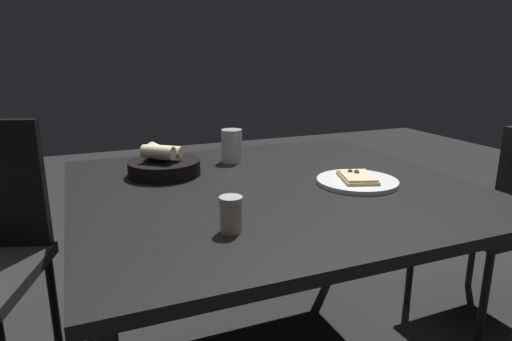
{
  "coord_description": "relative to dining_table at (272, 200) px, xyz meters",
  "views": [
    {
      "loc": [
        0.55,
        1.21,
        1.12
      ],
      "look_at": [
        0.05,
        -0.02,
        0.76
      ],
      "focal_mm": 31.32,
      "sensor_mm": 36.0,
      "label": 1
    }
  ],
  "objects": [
    {
      "name": "bread_basket",
      "position": [
        0.29,
        -0.24,
        0.08
      ],
      "size": [
        0.24,
        0.24,
        0.11
      ],
      "color": "black",
      "rests_on": "dining_table"
    },
    {
      "name": "pepper_shaker",
      "position": [
        0.24,
        0.3,
        0.09
      ],
      "size": [
        0.05,
        0.05,
        0.08
      ],
      "color": "#BFB299",
      "rests_on": "dining_table"
    },
    {
      "name": "chair_far",
      "position": [
        -0.97,
        0.06,
        -0.15
      ],
      "size": [
        0.45,
        0.45,
        0.87
      ],
      "color": "black",
      "rests_on": "ground"
    },
    {
      "name": "dining_table",
      "position": [
        0.0,
        0.0,
        0.0
      ],
      "size": [
        1.19,
        1.11,
        0.71
      ],
      "color": "black",
      "rests_on": "ground"
    },
    {
      "name": "pizza_plate",
      "position": [
        -0.25,
        0.09,
        0.06
      ],
      "size": [
        0.25,
        0.25,
        0.04
      ],
      "color": "white",
      "rests_on": "dining_table"
    },
    {
      "name": "beer_glass",
      "position": [
        0.02,
        -0.32,
        0.11
      ],
      "size": [
        0.08,
        0.08,
        0.12
      ],
      "color": "silver",
      "rests_on": "dining_table"
    }
  ]
}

